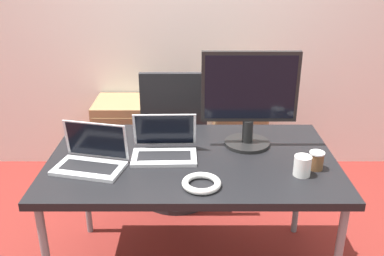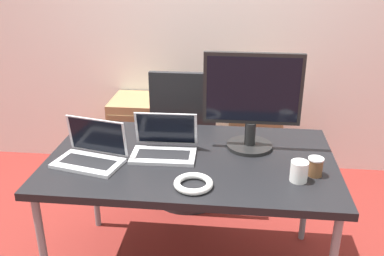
{
  "view_description": "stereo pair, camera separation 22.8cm",
  "coord_description": "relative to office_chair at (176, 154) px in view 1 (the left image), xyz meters",
  "views": [
    {
      "loc": [
        -0.0,
        -2.06,
        1.81
      ],
      "look_at": [
        0.0,
        0.05,
        0.92
      ],
      "focal_mm": 40.0,
      "sensor_mm": 36.0,
      "label": 1
    },
    {
      "loc": [
        0.23,
        -2.04,
        1.81
      ],
      "look_at": [
        0.0,
        0.05,
        0.92
      ],
      "focal_mm": 40.0,
      "sensor_mm": 36.0,
      "label": 2
    }
  ],
  "objects": [
    {
      "name": "wall_back",
      "position": [
        0.12,
        0.69,
        0.9
      ],
      "size": [
        10.0,
        0.05,
        2.6
      ],
      "color": "white",
      "rests_on": "ground_plane"
    },
    {
      "name": "desk",
      "position": [
        0.12,
        -0.78,
        0.32
      ],
      "size": [
        1.53,
        0.92,
        0.77
      ],
      "color": "black",
      "rests_on": "ground_plane"
    },
    {
      "name": "office_chair",
      "position": [
        0.0,
        0.0,
        0.0
      ],
      "size": [
        0.56,
        0.56,
        1.07
      ],
      "color": "#232326",
      "rests_on": "ground_plane"
    },
    {
      "name": "cabinet_left",
      "position": [
        -0.46,
        0.43,
        -0.07
      ],
      "size": [
        0.41,
        0.44,
        0.67
      ],
      "color": "#99754C",
      "rests_on": "ground_plane"
    },
    {
      "name": "cabinet_right",
      "position": [
        0.51,
        0.43,
        -0.07
      ],
      "size": [
        0.41,
        0.44,
        0.67
      ],
      "color": "#99754C",
      "rests_on": "ground_plane"
    },
    {
      "name": "laptop_left",
      "position": [
        -0.39,
        -0.89,
        0.42
      ],
      "size": [
        0.38,
        0.3,
        0.22
      ],
      "color": "silver",
      "rests_on": "desk"
    },
    {
      "name": "laptop_right",
      "position": [
        -0.03,
        -0.76,
        0.42
      ],
      "size": [
        0.35,
        0.26,
        0.22
      ],
      "color": "silver",
      "rests_on": "desk"
    },
    {
      "name": "monitor",
      "position": [
        0.43,
        -0.63,
        0.65
      ],
      "size": [
        0.53,
        0.26,
        0.54
      ],
      "color": "black",
      "rests_on": "desk"
    },
    {
      "name": "coffee_cup_white",
      "position": [
        0.66,
        -0.98,
        0.42
      ],
      "size": [
        0.08,
        0.08,
        0.1
      ],
      "color": "white",
      "rests_on": "desk"
    },
    {
      "name": "coffee_cup_brown",
      "position": [
        0.75,
        -0.92,
        0.42
      ],
      "size": [
        0.08,
        0.08,
        0.09
      ],
      "color": "brown",
      "rests_on": "desk"
    },
    {
      "name": "cable_coil",
      "position": [
        0.16,
        -1.09,
        0.39
      ],
      "size": [
        0.19,
        0.19,
        0.03
      ],
      "color": "white",
      "rests_on": "desk"
    }
  ]
}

